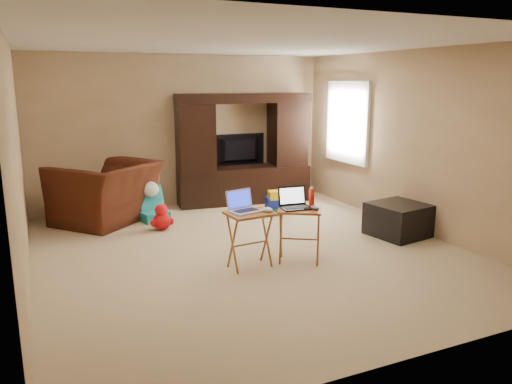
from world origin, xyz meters
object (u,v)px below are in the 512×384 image
laptop_left (246,202)px  mouse_left (268,210)px  television (240,150)px  mouse_right (315,208)px  entertainment_center (243,149)px  tray_table_right (299,235)px  push_toy (281,201)px  ottoman (398,220)px  child_rocker (153,204)px  tray_table_left (250,240)px  water_bottle (312,197)px  laptop_right (296,198)px  recliner (107,193)px  plush_toy (162,217)px

laptop_left → mouse_left: size_ratio=2.58×
television → mouse_right: television is taller
entertainment_center → mouse_left: entertainment_center is taller
television → tray_table_right: size_ratio=1.48×
push_toy → ottoman: bearing=-48.5°
television → ottoman: (1.17, -2.79, -0.67)m
child_rocker → tray_table_left: (0.55, -2.37, 0.07)m
ottoman → water_bottle: bearing=-170.7°
tray_table_left → laptop_right: laptop_right is taller
child_rocker → mouse_right: mouse_right is taller
push_toy → mouse_left: mouse_left is taller
child_rocker → mouse_left: mouse_left is taller
entertainment_center → television: size_ratio=2.41×
entertainment_center → water_bottle: (-0.36, -2.92, -0.19)m
laptop_right → mouse_right: laptop_right is taller
push_toy → mouse_right: size_ratio=3.85×
laptop_left → mouse_left: laptop_left is taller
mouse_right → television: bearing=82.4°
recliner → push_toy: recliner is taller
television → child_rocker: size_ratio=1.84×
child_rocker → plush_toy: bearing=-104.0°
tray_table_right → water_bottle: bearing=53.8°
mouse_right → recliner: bearing=124.3°
push_toy → plush_toy: bearing=-162.9°
entertainment_center → tray_table_right: size_ratio=3.56×
push_toy → ottoman: (0.91, -1.72, 0.03)m
child_rocker → ottoman: 3.58m
laptop_right → mouse_right: (0.17, -0.14, -0.09)m
plush_toy → laptop_right: laptop_right is taller
plush_toy → laptop_left: size_ratio=1.14×
tray_table_right → television: bearing=111.7°
recliner → tray_table_left: recliner is taller
mouse_left → laptop_left: bearing=155.6°
laptop_right → mouse_left: bearing=-171.1°
tray_table_left → entertainment_center: bearing=63.1°
ottoman → mouse_right: 1.73m
recliner → child_rocker: (0.64, -0.24, -0.19)m
plush_toy → tray_table_right: 2.25m
mouse_left → water_bottle: bearing=7.0°
television → ottoman: 3.10m
television → water_bottle: 3.07m
ottoman → mouse_left: 2.21m
child_rocker → water_bottle: size_ratio=2.61×
laptop_left → mouse_right: size_ratio=2.59×
child_rocker → laptop_right: 2.72m
tray_table_right → tray_table_left: bearing=-155.3°
push_toy → mouse_right: mouse_right is taller
plush_toy → laptop_right: bearing=-59.7°
ottoman → water_bottle: 1.64m
child_rocker → mouse_left: (0.74, -2.44, 0.42)m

